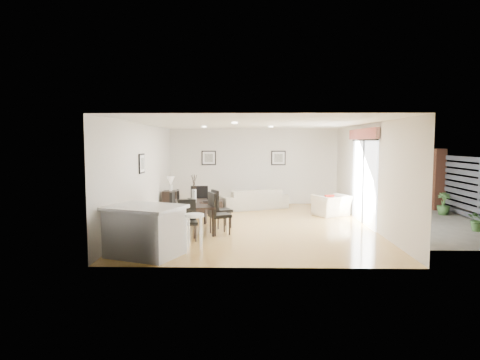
{
  "coord_description": "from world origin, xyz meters",
  "views": [
    {
      "loc": [
        -0.14,
        -11.36,
        2.2
      ],
      "look_at": [
        -0.4,
        0.4,
        1.17
      ],
      "focal_mm": 32.0,
      "sensor_mm": 36.0,
      "label": 1
    }
  ],
  "objects_px": {
    "dining_chair_wfar": "(174,206)",
    "kitchen_island": "(145,231)",
    "sofa": "(253,199)",
    "coffee_table": "(207,207)",
    "dining_chair_efar": "(219,207)",
    "side_table": "(171,201)",
    "bar_stool": "(194,220)",
    "armchair": "(332,205)",
    "dining_table": "(194,206)",
    "dining_chair_head": "(187,218)",
    "dining_chair_enear": "(216,211)",
    "dining_chair_foot": "(199,202)",
    "dining_chair_wnear": "(168,210)"
  },
  "relations": [
    {
      "from": "dining_chair_foot",
      "to": "side_table",
      "type": "bearing_deg",
      "value": -67.2
    },
    {
      "from": "dining_chair_wfar",
      "to": "coffee_table",
      "type": "bearing_deg",
      "value": 154.28
    },
    {
      "from": "dining_chair_foot",
      "to": "bar_stool",
      "type": "bearing_deg",
      "value": 87.87
    },
    {
      "from": "sofa",
      "to": "armchair",
      "type": "relative_size",
      "value": 2.37
    },
    {
      "from": "dining_chair_wfar",
      "to": "side_table",
      "type": "xyz_separation_m",
      "value": [
        -0.55,
        2.58,
        -0.21
      ]
    },
    {
      "from": "coffee_table",
      "to": "bar_stool",
      "type": "bearing_deg",
      "value": -87.63
    },
    {
      "from": "dining_chair_foot",
      "to": "dining_chair_wfar",
      "type": "bearing_deg",
      "value": 37.59
    },
    {
      "from": "dining_chair_head",
      "to": "dining_chair_foot",
      "type": "relative_size",
      "value": 0.88
    },
    {
      "from": "armchair",
      "to": "dining_chair_efar",
      "type": "bearing_deg",
      "value": 1.94
    },
    {
      "from": "dining_table",
      "to": "kitchen_island",
      "type": "height_order",
      "value": "kitchen_island"
    },
    {
      "from": "side_table",
      "to": "bar_stool",
      "type": "xyz_separation_m",
      "value": [
        1.45,
        -5.42,
        0.38
      ]
    },
    {
      "from": "dining_chair_efar",
      "to": "kitchen_island",
      "type": "xyz_separation_m",
      "value": [
        -1.25,
        -2.79,
        -0.05
      ]
    },
    {
      "from": "dining_table",
      "to": "bar_stool",
      "type": "relative_size",
      "value": 2.2
    },
    {
      "from": "dining_chair_head",
      "to": "bar_stool",
      "type": "height_order",
      "value": "dining_chair_head"
    },
    {
      "from": "dining_chair_efar",
      "to": "sofa",
      "type": "bearing_deg",
      "value": -40.55
    },
    {
      "from": "dining_chair_foot",
      "to": "dining_chair_enear",
      "type": "bearing_deg",
      "value": 104.11
    },
    {
      "from": "dining_chair_wfar",
      "to": "dining_chair_enear",
      "type": "relative_size",
      "value": 0.96
    },
    {
      "from": "sofa",
      "to": "dining_chair_wfar",
      "type": "bearing_deg",
      "value": 31.74
    },
    {
      "from": "dining_chair_enear",
      "to": "dining_chair_efar",
      "type": "xyz_separation_m",
      "value": [
        0.0,
        0.84,
        -0.02
      ]
    },
    {
      "from": "armchair",
      "to": "dining_chair_head",
      "type": "distance_m",
      "value": 5.1
    },
    {
      "from": "sofa",
      "to": "dining_table",
      "type": "distance_m",
      "value": 3.89
    },
    {
      "from": "dining_chair_wnear",
      "to": "dining_chair_head",
      "type": "height_order",
      "value": "dining_chair_wnear"
    },
    {
      "from": "kitchen_island",
      "to": "dining_table",
      "type": "bearing_deg",
      "value": 96.83
    },
    {
      "from": "dining_chair_enear",
      "to": "dining_chair_foot",
      "type": "xyz_separation_m",
      "value": [
        -0.58,
        1.48,
        0.01
      ]
    },
    {
      "from": "dining_chair_head",
      "to": "dining_chair_foot",
      "type": "distance_m",
      "value": 2.07
    },
    {
      "from": "armchair",
      "to": "kitchen_island",
      "type": "xyz_separation_m",
      "value": [
        -4.51,
        -4.67,
        0.18
      ]
    },
    {
      "from": "dining_chair_foot",
      "to": "sofa",
      "type": "bearing_deg",
      "value": -127.35
    },
    {
      "from": "kitchen_island",
      "to": "armchair",
      "type": "bearing_deg",
      "value": 67.97
    },
    {
      "from": "side_table",
      "to": "dining_chair_efar",
      "type": "bearing_deg",
      "value": -56.7
    },
    {
      "from": "dining_chair_wnear",
      "to": "kitchen_island",
      "type": "xyz_separation_m",
      "value": [
        -0.07,
        -1.99,
        -0.08
      ]
    },
    {
      "from": "sofa",
      "to": "dining_chair_wfar",
      "type": "relative_size",
      "value": 2.34
    },
    {
      "from": "dining_chair_wfar",
      "to": "kitchen_island",
      "type": "relative_size",
      "value": 0.57
    },
    {
      "from": "sofa",
      "to": "bar_stool",
      "type": "distance_m",
      "value": 6.12
    },
    {
      "from": "sofa",
      "to": "coffee_table",
      "type": "bearing_deg",
      "value": 6.13
    },
    {
      "from": "dining_chair_enear",
      "to": "dining_chair_head",
      "type": "distance_m",
      "value": 0.85
    },
    {
      "from": "dining_chair_wfar",
      "to": "dining_chair_foot",
      "type": "height_order",
      "value": "dining_chair_foot"
    },
    {
      "from": "dining_chair_wnear",
      "to": "coffee_table",
      "type": "bearing_deg",
      "value": 167.54
    },
    {
      "from": "sofa",
      "to": "dining_chair_head",
      "type": "relative_size",
      "value": 2.5
    },
    {
      "from": "dining_chair_wfar",
      "to": "sofa",
      "type": "bearing_deg",
      "value": 136.29
    },
    {
      "from": "kitchen_island",
      "to": "coffee_table",
      "type": "bearing_deg",
      "value": 104.25
    },
    {
      "from": "dining_chair_wnear",
      "to": "dining_chair_foot",
      "type": "height_order",
      "value": "dining_chair_wnear"
    },
    {
      "from": "dining_chair_wfar",
      "to": "bar_stool",
      "type": "distance_m",
      "value": 2.99
    },
    {
      "from": "dining_chair_wnear",
      "to": "dining_chair_enear",
      "type": "distance_m",
      "value": 1.17
    },
    {
      "from": "dining_chair_wfar",
      "to": "bar_stool",
      "type": "bearing_deg",
      "value": 7.41
    },
    {
      "from": "sofa",
      "to": "dining_chair_foot",
      "type": "height_order",
      "value": "dining_chair_foot"
    },
    {
      "from": "armchair",
      "to": "kitchen_island",
      "type": "bearing_deg",
      "value": 18.03
    },
    {
      "from": "dining_chair_wnear",
      "to": "dining_chair_efar",
      "type": "relative_size",
      "value": 1.05
    },
    {
      "from": "dining_chair_efar",
      "to": "side_table",
      "type": "bearing_deg",
      "value": 8.48
    },
    {
      "from": "dining_chair_head",
      "to": "armchair",
      "type": "bearing_deg",
      "value": 26.65
    },
    {
      "from": "coffee_table",
      "to": "bar_stool",
      "type": "distance_m",
      "value": 5.15
    }
  ]
}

